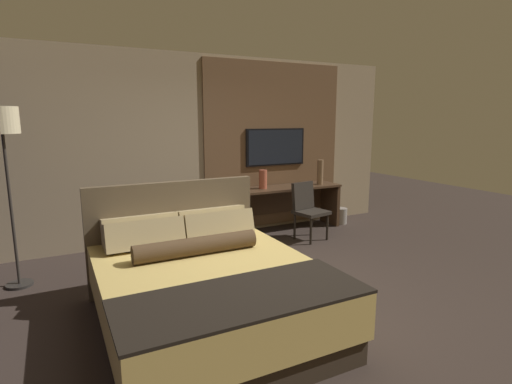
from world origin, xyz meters
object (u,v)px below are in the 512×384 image
Objects in this scene: waste_bin at (341,216)px; tv at (276,147)px; floor_lamp at (3,136)px; vase_short at (263,179)px; bed at (205,287)px; desk_chair at (307,206)px; vase_tall at (320,172)px; desk at (282,200)px.

tv is at bearing 162.71° from waste_bin.
floor_lamp reaches higher than vase_short.
bed is at bearing -130.39° from tv.
floor_lamp is at bearing 169.01° from desk_chair.
floor_lamp is 4.56m from vase_tall.
bed reaches higher than vase_short.
vase_short is at bearing 10.06° from floor_lamp.
desk_chair is at bearing -83.02° from tv.
vase_tall is 1.49× the size of waste_bin.
bed is 3.56m from tv.
tv is 2.61× the size of vase_tall.
vase_short is (-0.47, 0.57, 0.37)m from desk_chair.
vase_tall is at bearing -3.69° from vase_short.
bed reaches higher than desk_chair.
tv is 3.90× the size of waste_bin.
tv is 0.87m from vase_tall.
tv is at bearing 90.00° from desk.
waste_bin is (3.35, 2.24, -0.21)m from bed.
bed is 1.10× the size of desk.
vase_tall is at bearing -24.97° from tv.
bed is 2.02× the size of tv.
vase_short reaches higher than desk.
tv reaches higher than vase_short.
vase_tall is at bearing -8.72° from desk.
tv is 1.24× the size of desk_chair.
floor_lamp is (-3.78, -0.86, 0.29)m from tv.
vase_tall is at bearing 38.12° from bed.
desk is at bearing 5.72° from vase_short.
desk is at bearing 171.28° from vase_tall.
bed is 3.74m from vase_tall.
bed is at bearing -153.97° from desk_chair.
tv reaches higher than waste_bin.
vase_short is at bearing 51.92° from bed.
floor_lamp is (-1.57, 1.74, 1.31)m from bed.
vase_tall is at bearing 28.69° from desk_chair.
vase_tall is (4.47, 0.54, -0.72)m from floor_lamp.
bed is at bearing -141.88° from vase_tall.
floor_lamp is 6.55× the size of vase_short.
vase_short is at bearing -174.28° from desk.
bed is 2.92m from desk_chair.
tv is 3.89m from floor_lamp.
tv is at bearing 12.78° from floor_lamp.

